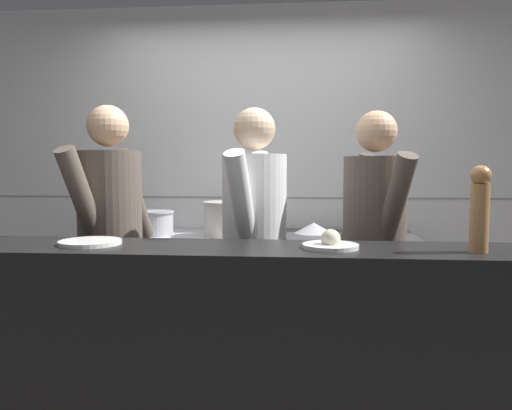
% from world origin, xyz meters
% --- Properties ---
extents(wall_back_tiled, '(8.00, 0.06, 2.60)m').
position_xyz_m(wall_back_tiled, '(0.00, 1.54, 1.30)').
color(wall_back_tiled, white).
rests_on(wall_back_tiled, ground_plane).
extents(oven_range, '(1.06, 0.71, 0.91)m').
position_xyz_m(oven_range, '(-0.54, 1.13, 0.45)').
color(oven_range, '#38383D').
rests_on(oven_range, ground_plane).
extents(prep_counter, '(1.04, 0.65, 0.92)m').
position_xyz_m(prep_counter, '(0.54, 1.13, 0.46)').
color(prep_counter, '#38383D').
rests_on(prep_counter, ground_plane).
extents(pass_counter, '(2.76, 0.45, 1.05)m').
position_xyz_m(pass_counter, '(0.00, -0.21, 0.52)').
color(pass_counter, black).
rests_on(pass_counter, ground_plane).
extents(stock_pot, '(0.27, 0.27, 0.17)m').
position_xyz_m(stock_pot, '(-0.74, 1.11, 1.00)').
color(stock_pot, '#B7BABF').
rests_on(stock_pot, oven_range).
extents(sauce_pot, '(0.34, 0.34, 0.24)m').
position_xyz_m(sauce_pot, '(-0.23, 1.11, 1.03)').
color(sauce_pot, beige).
rests_on(sauce_pot, oven_range).
extents(mixing_bowl_steel, '(0.27, 0.27, 0.07)m').
position_xyz_m(mixing_bowl_steel, '(0.37, 1.21, 0.96)').
color(mixing_bowl_steel, '#B7BABF').
rests_on(mixing_bowl_steel, prep_counter).
extents(plated_dish_main, '(0.27, 0.27, 0.02)m').
position_xyz_m(plated_dish_main, '(-0.65, -0.19, 1.06)').
color(plated_dish_main, white).
rests_on(plated_dish_main, pass_counter).
extents(plated_dish_appetiser, '(0.24, 0.24, 0.08)m').
position_xyz_m(plated_dish_appetiser, '(0.40, -0.21, 1.07)').
color(plated_dish_appetiser, white).
rests_on(plated_dish_appetiser, pass_counter).
extents(pepper_mill, '(0.08, 0.08, 0.35)m').
position_xyz_m(pepper_mill, '(0.99, -0.25, 1.23)').
color(pepper_mill, '#AD7A47').
rests_on(pepper_mill, pass_counter).
extents(chef_head_cook, '(0.44, 0.74, 1.73)m').
position_xyz_m(chef_head_cook, '(-0.78, 0.38, 0.96)').
color(chef_head_cook, black).
rests_on(chef_head_cook, ground_plane).
extents(chef_sous, '(0.41, 0.74, 1.70)m').
position_xyz_m(chef_sous, '(0.03, 0.36, 0.95)').
color(chef_sous, black).
rests_on(chef_sous, ground_plane).
extents(chef_line, '(0.44, 0.73, 1.69)m').
position_xyz_m(chef_line, '(0.68, 0.45, 0.94)').
color(chef_line, black).
rests_on(chef_line, ground_plane).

